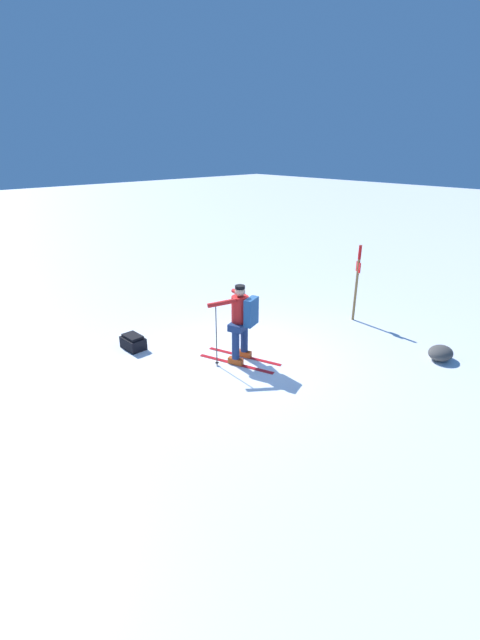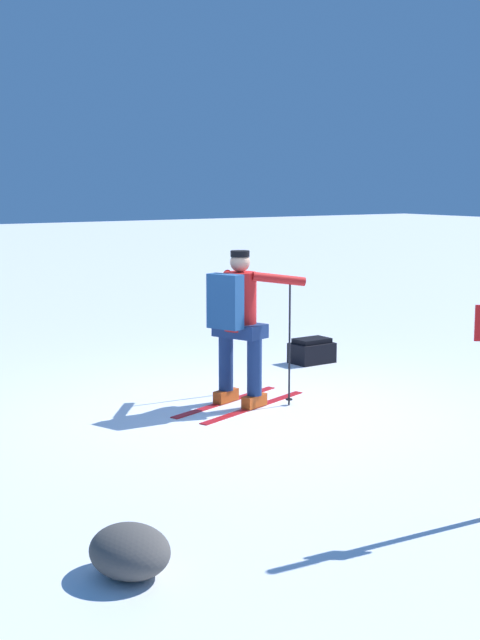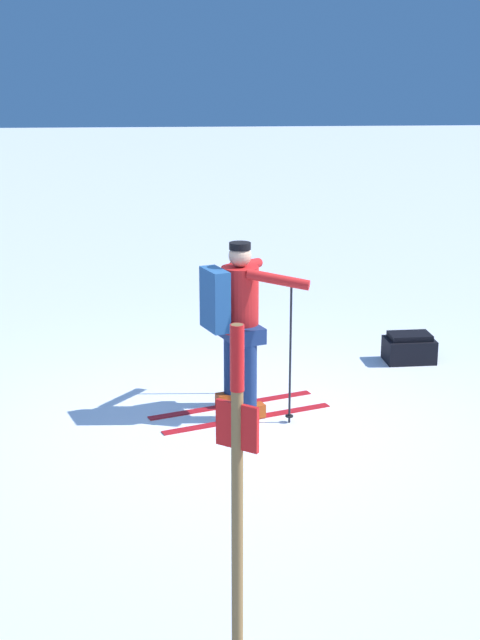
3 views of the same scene
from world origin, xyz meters
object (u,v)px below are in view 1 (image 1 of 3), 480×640
trail_marker (357,276)px  skier (241,319)px  dropped_backpack (133,342)px  rock_boulder (441,353)px

trail_marker → skier: bearing=-4.7°
dropped_backpack → trail_marker: size_ratio=0.28×
skier → trail_marker: 3.53m
trail_marker → rock_boulder: bearing=77.6°
dropped_backpack → rock_boulder: (-4.30, 4.66, -0.00)m
trail_marker → rock_boulder: size_ratio=3.48×
skier → trail_marker: bearing=175.3°
skier → trail_marker: size_ratio=0.91×
trail_marker → rock_boulder: trail_marker is taller
skier → dropped_backpack: bearing=-56.2°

